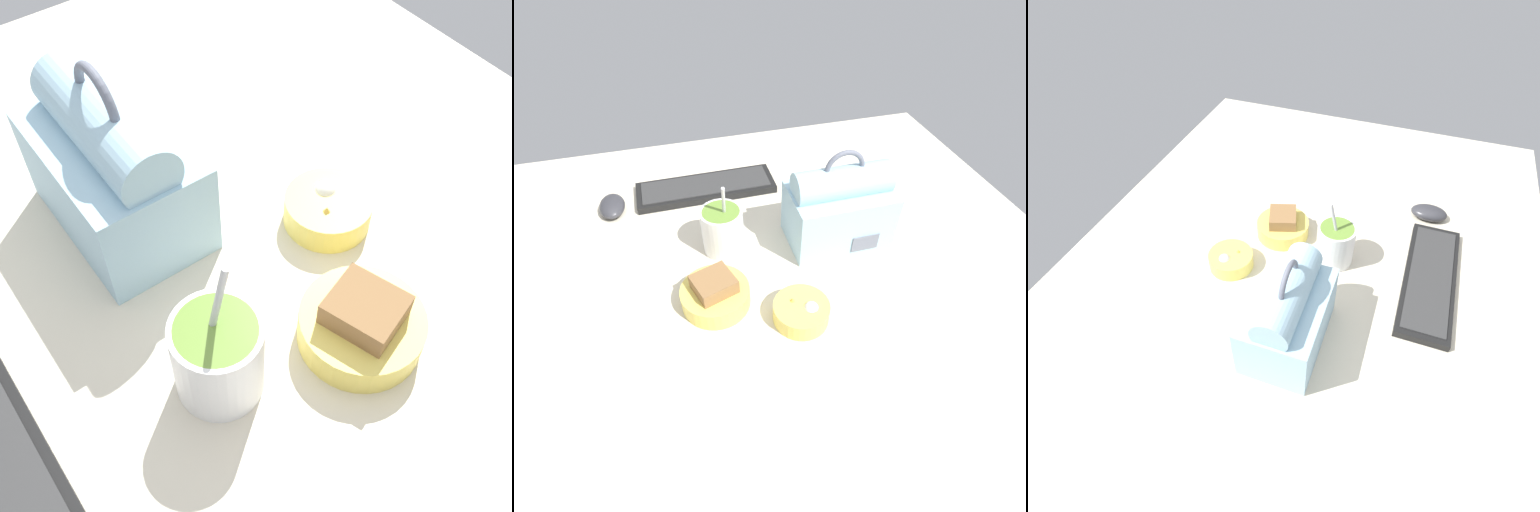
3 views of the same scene
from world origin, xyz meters
The scene contains 7 objects.
desk_surface centered at (0.00, 0.00, 1.00)cm, with size 140.00×110.00×2.00cm.
keyboard centered at (-1.71, 28.60, 3.02)cm, with size 34.31×11.10×2.10cm.
lunch_bag centered at (23.03, 3.43, 10.09)cm, with size 20.93×13.84×21.65cm.
soup_cup centered at (-1.31, 6.46, 7.29)cm, with size 8.74×8.74×16.87cm.
bento_bowl_sandwich centered at (-5.66, -7.99, 4.53)cm, with size 12.90×12.90×6.78cm.
bento_bowl_snacks centered at (8.62, -15.63, 3.95)cm, with size 10.27×10.27×4.55cm.
computer_mouse centered at (-24.52, 26.09, 3.65)cm, with size 5.88×9.24×3.30cm.
Camera 2 is at (-8.66, -56.75, 61.78)cm, focal length 28.00 mm.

